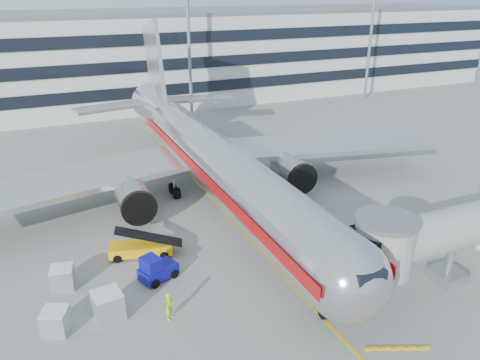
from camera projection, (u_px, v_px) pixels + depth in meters
name	position (u px, v px, depth m)	size (l,w,h in m)	color
ground	(266.00, 257.00, 36.51)	(180.00, 180.00, 0.00)	gray
lead_in_line	(219.00, 206.00, 44.95)	(0.25, 70.00, 0.01)	#EAB20C
main_jet	(212.00, 159.00, 44.78)	(50.95, 48.70, 16.06)	silver
jet_bridge	(473.00, 227.00, 32.85)	(17.80, 4.50, 7.00)	silver
terminal	(118.00, 58.00, 82.42)	(150.00, 24.25, 15.60)	silver
light_mast_centre	(188.00, 20.00, 69.25)	(2.40, 1.20, 25.45)	gray
light_mast_east	(373.00, 15.00, 82.00)	(2.40, 1.20, 25.45)	gray
belt_loader	(141.00, 247.00, 36.46)	(5.22, 2.97, 2.44)	#F9B30A
baggage_tug	(156.00, 269.00, 33.32)	(3.01, 2.45, 1.98)	#0D0C88
cargo_container_left	(63.00, 278.00, 32.47)	(1.76, 1.76, 1.61)	#B9BCC1
cargo_container_right	(56.00, 321.00, 28.27)	(1.95, 1.95, 1.58)	#B9BCC1
cargo_container_front	(108.00, 305.00, 29.47)	(1.94, 1.94, 1.84)	#B9BCC1
ramp_worker	(169.00, 306.00, 29.35)	(0.70, 0.46, 1.92)	#C5FF1A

